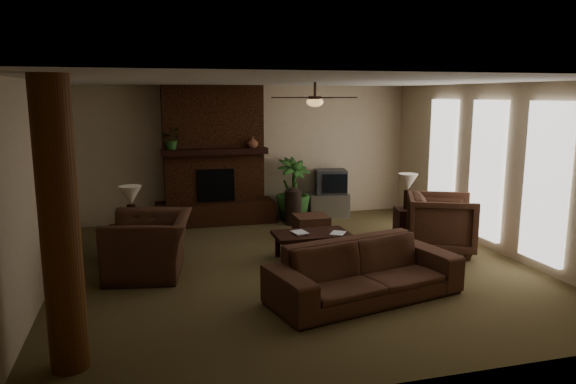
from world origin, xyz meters
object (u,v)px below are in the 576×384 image
object	(u,v)px
side_table_left	(130,242)
side_table_right	(409,223)
armchair_left	(149,235)
sofa	(365,262)
floor_plant	(293,203)
floor_vase	(293,204)
tv_stand	(329,205)
lamp_left	(131,198)
ottoman	(311,226)
armchair_right	(441,221)
coffee_table	(312,236)
log_column	(60,228)
lamp_right	(408,185)

from	to	relation	value
side_table_left	side_table_right	xyz separation A→B (m)	(4.96, -0.02, 0.00)
armchair_left	side_table_right	distance (m)	4.74
sofa	floor_plant	bearing A→B (deg)	73.07
floor_vase	tv_stand	bearing A→B (deg)	28.14
floor_vase	lamp_left	distance (m)	3.55
floor_plant	side_table_right	distance (m)	2.58
ottoman	side_table_left	xyz separation A→B (m)	(-3.23, -0.54, 0.08)
floor_plant	side_table_right	world-z (taller)	floor_plant
sofa	armchair_right	bearing A→B (deg)	24.89
floor_plant	lamp_left	bearing A→B (deg)	-148.42
floor_vase	lamp_left	xyz separation A→B (m)	(-3.12, -1.60, 0.57)
floor_vase	side_table_left	xyz separation A→B (m)	(-3.16, -1.55, -0.16)
armchair_left	floor_vase	world-z (taller)	armchair_left
armchair_left	coffee_table	size ratio (longest dim) A/B	1.12
sofa	side_table_right	distance (m)	3.26
armchair_left	armchair_right	world-z (taller)	armchair_left
ottoman	sofa	bearing A→B (deg)	-94.90
coffee_table	side_table_right	world-z (taller)	side_table_right
log_column	coffee_table	xyz separation A→B (m)	(3.32, 2.72, -1.03)
lamp_left	lamp_right	distance (m)	4.85
log_column	floor_vase	size ratio (longest dim) A/B	3.64
tv_stand	floor_vase	size ratio (longest dim) A/B	1.10
floor_plant	side_table_right	bearing A→B (deg)	-49.11
tv_stand	lamp_right	distance (m)	2.34
floor_plant	side_table_right	xyz separation A→B (m)	(1.69, -1.95, -0.09)
sofa	lamp_left	world-z (taller)	lamp_left
coffee_table	floor_vase	world-z (taller)	floor_vase
ottoman	floor_plant	distance (m)	1.40
lamp_right	floor_vase	bearing A→B (deg)	137.96
tv_stand	floor_plant	world-z (taller)	floor_plant
coffee_table	armchair_left	bearing A→B (deg)	-178.38
log_column	lamp_left	world-z (taller)	log_column
log_column	floor_vase	world-z (taller)	log_column
armchair_right	floor_plant	xyz separation A→B (m)	(-1.75, 2.91, -0.17)
tv_stand	side_table_left	bearing A→B (deg)	-142.92
log_column	side_table_left	size ratio (longest dim) A/B	5.09
sofa	lamp_left	distance (m)	3.90
floor_plant	side_table_left	size ratio (longest dim) A/B	2.39
floor_vase	floor_plant	distance (m)	0.40
coffee_table	side_table_right	size ratio (longest dim) A/B	2.18
side_table_right	sofa	bearing A→B (deg)	-127.87
tv_stand	log_column	bearing A→B (deg)	-119.29
floor_vase	coffee_table	bearing A→B (deg)	-98.47
lamp_left	sofa	bearing A→B (deg)	-41.02
tv_stand	sofa	bearing A→B (deg)	-93.51
coffee_table	lamp_right	distance (m)	2.30
lamp_left	side_table_right	distance (m)	4.97
armchair_right	sofa	bearing A→B (deg)	152.76
sofa	lamp_right	world-z (taller)	lamp_right
tv_stand	lamp_left	xyz separation A→B (m)	(-4.08, -2.11, 0.75)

